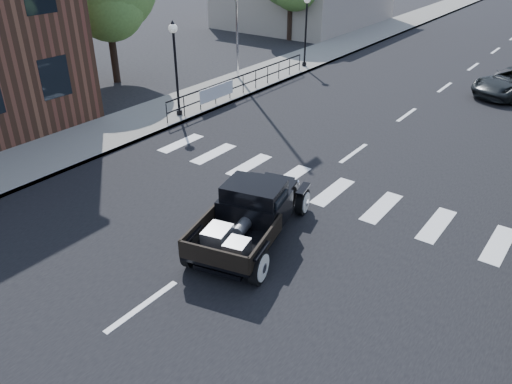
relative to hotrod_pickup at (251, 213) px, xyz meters
The scene contains 10 objects.
ground 0.97m from the hotrod_pickup, 123.03° to the right, with size 120.00×120.00×0.00m, color black.
road 14.54m from the hotrod_pickup, 91.24° to the left, with size 14.00×80.00×0.02m, color black.
road_markings 9.55m from the hotrod_pickup, 91.89° to the left, with size 12.00×60.00×0.06m, color silver, non-canonical shape.
sidewalk_left 17.00m from the hotrod_pickup, 121.27° to the left, with size 3.00×80.00×0.15m, color gray.
railing 12.19m from the hotrod_pickup, 128.66° to the left, with size 0.08×10.00×1.00m, color black, non-canonical shape.
banner 10.65m from the hotrod_pickup, 135.07° to the left, with size 0.04×2.20×0.60m, color silver, non-canonical shape.
lamp_post_b 9.73m from the hotrod_pickup, 145.12° to the left, with size 0.36×0.36×3.81m, color black, non-canonical shape.
lamp_post_c 17.47m from the hotrod_pickup, 117.02° to the left, with size 0.36×0.36×3.81m, color black, non-canonical shape.
big_tree_near 16.42m from the hotrod_pickup, 152.30° to the left, with size 4.98×4.98×7.32m, color #4B7532, non-canonical shape.
hotrod_pickup is the anchor object (origin of this frame).
Camera 1 is at (6.87, -8.18, 7.30)m, focal length 35.00 mm.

